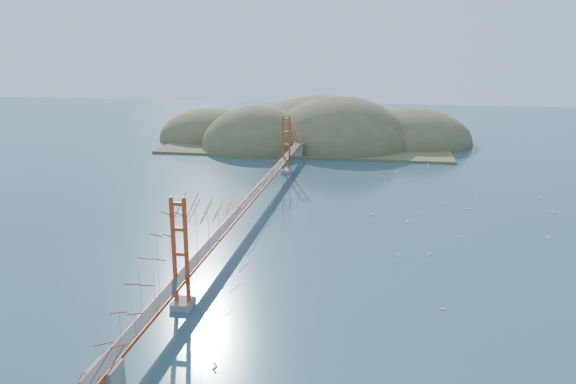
% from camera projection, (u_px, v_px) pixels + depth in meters
% --- Properties ---
extents(ground, '(320.00, 320.00, 0.00)m').
position_uv_depth(ground, '(252.00, 218.00, 85.76)').
color(ground, '#2E4E5C').
rests_on(ground, ground).
extents(bridge, '(2.20, 94.40, 12.00)m').
position_uv_depth(bridge, '(251.00, 173.00, 84.07)').
color(bridge, gray).
rests_on(bridge, ground).
extents(far_headlands, '(84.00, 58.00, 25.00)m').
position_uv_depth(far_headlands, '(320.00, 141.00, 150.46)').
color(far_headlands, brown).
rests_on(far_headlands, ground).
extents(sailboat_16, '(0.62, 0.62, 0.66)m').
position_uv_depth(sailboat_16, '(372.00, 214.00, 87.05)').
color(sailboat_16, white).
rests_on(sailboat_16, ground).
extents(sailboat_1, '(0.56, 0.56, 0.58)m').
position_uv_depth(sailboat_1, '(459.00, 236.00, 77.51)').
color(sailboat_1, white).
rests_on(sailboat_1, ground).
extents(sailboat_12, '(0.47, 0.38, 0.56)m').
position_uv_depth(sailboat_12, '(410.00, 183.00, 105.58)').
color(sailboat_12, white).
rests_on(sailboat_12, ground).
extents(sailboat_2, '(0.50, 0.44, 0.56)m').
position_uv_depth(sailboat_2, '(443.00, 308.00, 56.72)').
color(sailboat_2, white).
rests_on(sailboat_2, ground).
extents(sailboat_7, '(0.55, 0.50, 0.62)m').
position_uv_depth(sailboat_7, '(396.00, 171.00, 114.98)').
color(sailboat_7, white).
rests_on(sailboat_7, ground).
extents(sailboat_3, '(0.59, 0.59, 0.64)m').
position_uv_depth(sailboat_3, '(385.00, 183.00, 105.92)').
color(sailboat_3, white).
rests_on(sailboat_3, ground).
extents(sailboat_4, '(0.45, 0.52, 0.59)m').
position_uv_depth(sailboat_4, '(421.00, 213.00, 87.54)').
color(sailboat_4, white).
rests_on(sailboat_4, ground).
extents(sailboat_15, '(0.43, 0.52, 0.61)m').
position_uv_depth(sailboat_15, '(428.00, 165.00, 120.79)').
color(sailboat_15, white).
rests_on(sailboat_15, ground).
extents(sailboat_0, '(0.46, 0.52, 0.59)m').
position_uv_depth(sailboat_0, '(407.00, 221.00, 83.69)').
color(sailboat_0, white).
rests_on(sailboat_0, ground).
extents(sailboat_11, '(0.68, 0.68, 0.74)m').
position_uv_depth(sailboat_11, '(549.00, 237.00, 77.09)').
color(sailboat_11, white).
rests_on(sailboat_11, ground).
extents(sailboat_14, '(0.54, 0.54, 0.58)m').
position_uv_depth(sailboat_14, '(398.00, 254.00, 70.82)').
color(sailboat_14, white).
rests_on(sailboat_14, ground).
extents(sailboat_8, '(0.61, 0.59, 0.69)m').
position_uv_depth(sailboat_8, '(445.00, 203.00, 92.96)').
color(sailboat_8, white).
rests_on(sailboat_8, ground).
extents(sailboat_17, '(0.61, 0.52, 0.71)m').
position_uv_depth(sailboat_17, '(467.00, 208.00, 89.96)').
color(sailboat_17, white).
rests_on(sailboat_17, ground).
extents(sailboat_10, '(0.55, 0.60, 0.68)m').
position_uv_depth(sailboat_10, '(215.00, 366.00, 46.65)').
color(sailboat_10, white).
rests_on(sailboat_10, ground).
extents(sailboat_6, '(0.53, 0.53, 0.60)m').
position_uv_depth(sailboat_6, '(429.00, 253.00, 71.23)').
color(sailboat_6, white).
rests_on(sailboat_6, ground).
extents(sailboat_9, '(0.55, 0.64, 0.74)m').
position_uv_depth(sailboat_9, '(539.00, 197.00, 96.27)').
color(sailboat_9, white).
rests_on(sailboat_9, ground).
extents(sailboat_extra_0, '(0.68, 0.68, 0.72)m').
position_uv_depth(sailboat_extra_0, '(553.00, 212.00, 88.20)').
color(sailboat_extra_0, white).
rests_on(sailboat_extra_0, ground).
extents(sailboat_extra_1, '(0.53, 0.57, 0.64)m').
position_uv_depth(sailboat_extra_1, '(475.00, 199.00, 94.94)').
color(sailboat_extra_1, white).
rests_on(sailboat_extra_1, ground).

